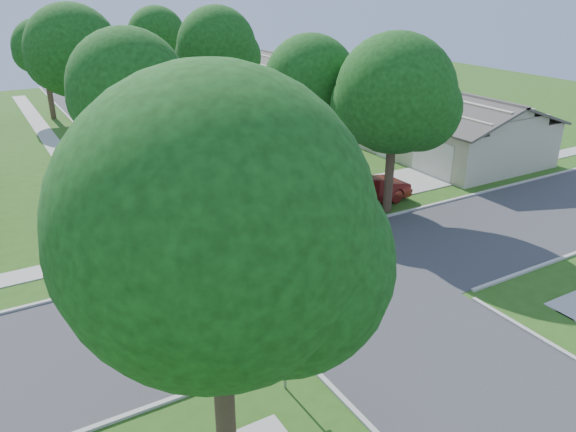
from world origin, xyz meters
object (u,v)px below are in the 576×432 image
at_px(house_ne_near, 436,129).
at_px(car_driveway, 367,189).
at_px(tree_e_far, 158,38).
at_px(car_curb_east, 178,138).
at_px(tree_w_far, 43,50).
at_px(house_ne_far, 297,87).
at_px(tree_e_near, 311,86).
at_px(tree_w_near, 130,93).
at_px(tree_w_mid, 74,55).
at_px(tree_e_mid, 217,50).
at_px(tree_sw_corner, 219,239).
at_px(stop_sign_ne, 357,175).
at_px(stop_sign_sw, 285,328).
at_px(tree_ne_corner, 396,99).
at_px(car_curb_west, 80,94).

distance_m(house_ne_near, car_driveway, 11.43).
distance_m(tree_e_far, car_curb_east, 15.13).
bearing_deg(tree_w_far, house_ne_far, -13.64).
bearing_deg(tree_e_near, tree_w_near, 180.00).
bearing_deg(tree_w_mid, tree_e_mid, -0.00).
relative_size(tree_w_near, car_curb_east, 2.18).
height_order(tree_sw_corner, house_ne_far, tree_sw_corner).
relative_size(tree_w_far, car_driveway, 1.66).
height_order(tree_e_far, tree_sw_corner, tree_sw_corner).
relative_size(stop_sign_ne, tree_e_mid, 0.32).
distance_m(stop_sign_sw, house_ne_near, 25.98).
relative_size(tree_e_mid, tree_w_mid, 0.96).
distance_m(stop_sign_sw, stop_sign_ne, 13.29).
xyz_separation_m(tree_e_mid, tree_w_mid, (-9.40, 0.00, 0.24)).
height_order(stop_sign_sw, tree_w_mid, tree_w_mid).
distance_m(tree_e_mid, tree_sw_corner, 30.54).
bearing_deg(tree_w_near, tree_e_mid, 51.92).
bearing_deg(stop_sign_ne, tree_e_mid, 89.80).
bearing_deg(house_ne_near, tree_e_far, 116.03).
xyz_separation_m(tree_ne_corner, car_driveway, (-0.36, 1.29, -4.79)).
xyz_separation_m(car_driveway, car_curb_east, (-4.80, 14.78, -0.10)).
bearing_deg(tree_w_mid, tree_w_far, 90.05).
bearing_deg(tree_e_mid, car_curb_east, -168.46).
xyz_separation_m(stop_sign_ne, tree_e_mid, (0.06, 16.31, 4.22)).
bearing_deg(car_curb_east, tree_sw_corner, -115.29).
bearing_deg(tree_e_near, tree_ne_corner, -71.47).
distance_m(stop_sign_sw, car_curb_west, 45.65).
height_order(stop_sign_ne, car_driveway, stop_sign_ne).
relative_size(tree_w_far, house_ne_far, 0.59).
distance_m(tree_w_far, tree_sw_corner, 41.10).
height_order(tree_e_far, tree_w_far, tree_e_far).
xyz_separation_m(tree_w_mid, car_driveway, (10.64, -15.51, -5.69)).
distance_m(stop_sign_sw, tree_w_near, 14.30).
bearing_deg(tree_e_far, house_ne_far, -24.03).
relative_size(tree_e_near, tree_w_near, 0.92).
bearing_deg(stop_sign_sw, car_driveway, 43.63).
bearing_deg(tree_e_far, tree_ne_corner, -86.91).
bearing_deg(tree_sw_corner, tree_w_near, 80.10).
xyz_separation_m(tree_sw_corner, car_driveway, (13.44, 12.49, -5.46)).
distance_m(stop_sign_ne, tree_w_mid, 19.31).
distance_m(tree_e_near, tree_w_near, 9.41).
bearing_deg(house_ne_far, tree_w_near, -135.91).
bearing_deg(tree_e_mid, house_ne_near, -41.70).
bearing_deg(tree_e_far, car_curb_west, 131.27).
height_order(tree_e_mid, tree_e_far, tree_e_mid).
relative_size(tree_e_near, tree_e_mid, 0.90).
height_order(stop_sign_ne, tree_sw_corner, tree_sw_corner).
bearing_deg(tree_sw_corner, house_ne_far, 56.94).
relative_size(stop_sign_sw, tree_w_mid, 0.31).
bearing_deg(car_curb_west, house_ne_far, 138.84).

